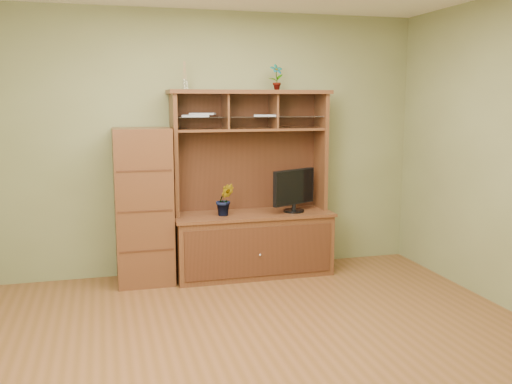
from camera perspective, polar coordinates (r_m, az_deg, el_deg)
name	(u,v)px	position (r m, az deg, el deg)	size (l,w,h in m)	color
room	(263,164)	(4.04, 0.66, 2.84)	(4.54, 4.04, 2.74)	brown
media_hutch	(252,225)	(5.92, -0.41, -3.27)	(1.66, 0.61, 1.90)	#4B2515
monitor	(294,190)	(5.90, 3.82, 0.24)	(0.52, 0.30, 0.44)	black
orchid_plant	(225,200)	(5.72, -3.13, -0.76)	(0.18, 0.14, 0.33)	#26551D
top_plant	(276,77)	(5.94, 2.06, 11.43)	(0.14, 0.09, 0.27)	#326021
reed_diffuser	(185,78)	(5.73, -7.15, 11.21)	(0.06, 0.06, 0.28)	silver
magazines	(221,115)	(5.79, -3.49, 7.69)	(1.03, 0.26, 0.04)	#A0A0A4
side_cabinet	(144,206)	(5.70, -11.18, -1.42)	(0.55, 0.50, 1.53)	#4B2515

